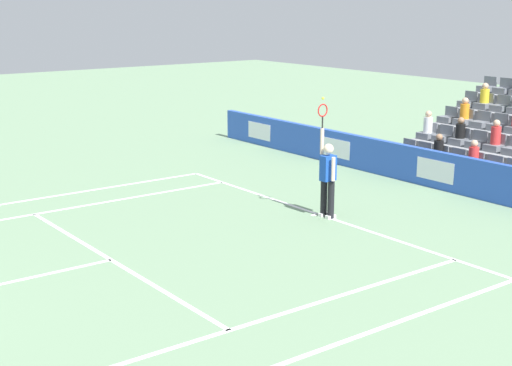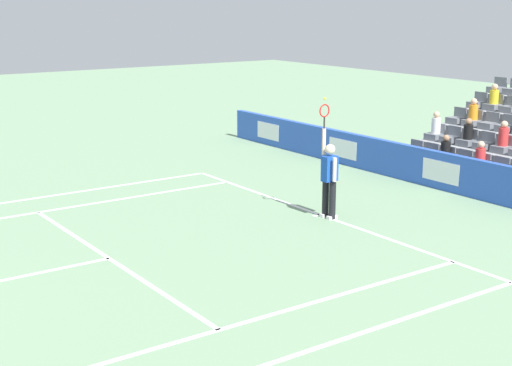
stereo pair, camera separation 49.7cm
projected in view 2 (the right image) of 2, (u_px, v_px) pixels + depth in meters
line_baseline at (320, 215)px, 18.11m from camera, size 10.97×0.10×0.01m
line_service at (109, 258)px, 15.04m from camera, size 8.23×0.10×0.01m
line_singles_sideline_left at (20, 215)px, 18.06m from camera, size 0.10×11.89×0.01m
line_singles_sideline_right at (194, 337)px, 11.52m from camera, size 0.10×11.89×0.01m
line_doubles_sideline_left at (2, 203)px, 19.15m from camera, size 0.10×11.89×0.01m
line_centre_mark at (317, 215)px, 18.06m from camera, size 0.10×0.20×0.01m
sponsor_barrier at (443, 171)px, 20.43m from camera, size 19.92×0.22×1.03m
tennis_player at (329, 177)px, 17.64m from camera, size 0.53×0.37×2.85m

